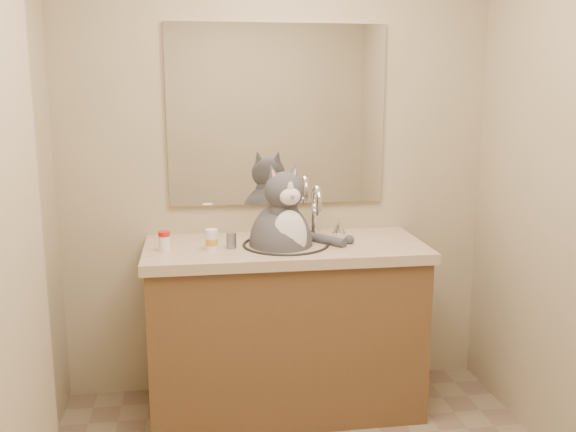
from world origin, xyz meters
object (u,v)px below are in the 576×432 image
Objects in this scene: pill_bottle_orange at (212,240)px; grey_canister at (231,240)px; cat at (282,238)px; pill_bottle_redcap at (164,241)px.

grey_canister is at bearing 13.15° from pill_bottle_orange.
cat reaches higher than grey_canister.
pill_bottle_orange is 0.10m from grey_canister.
cat is 0.24m from grey_canister.
pill_bottle_orange is at bearing -3.50° from pill_bottle_redcap.
pill_bottle_orange is at bearing -166.85° from grey_canister.
pill_bottle_redcap reaches higher than grey_canister.
grey_canister is at bearing 1.57° from pill_bottle_redcap.
pill_bottle_redcap is 1.23× the size of grey_canister.
pill_bottle_redcap is at bearing 176.50° from pill_bottle_orange.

